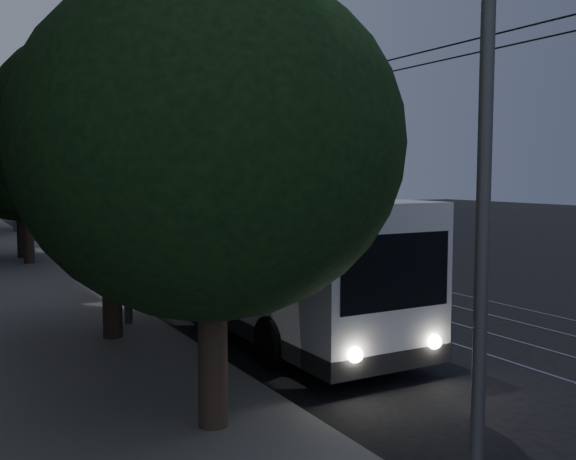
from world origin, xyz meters
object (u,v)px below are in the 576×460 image
Objects in this scene: car_white_d at (27,222)px; streetlamp_near at (140,115)px; trolleybus at (241,253)px; car_white_b at (70,238)px; car_white_a at (120,245)px; streetlamp_far at (47,130)px; car_white_c at (69,229)px; pickup_silver at (142,261)px.

streetlamp_near is (-1.10, -30.78, 4.72)m from car_white_d.
car_white_b is at bearing 93.07° from trolleybus.
car_white_d is (-0.46, 12.52, -0.01)m from car_white_b.
car_white_a is (0.20, 13.24, -1.07)m from trolleybus.
car_white_d is 0.35× the size of streetlamp_far.
car_white_a is 13.83m from streetlamp_near.
car_white_c reaches higher than car_white_b.
car_white_a is 0.42× the size of streetlamp_far.
car_white_d is at bearing 101.68° from car_white_b.
streetlamp_far reaches higher than car_white_c.
car_white_a is 1.18× the size of car_white_d.
streetlamp_far is at bearing -82.95° from car_white_d.
car_white_b is at bearing 96.76° from pickup_silver.
pickup_silver is 1.27× the size of car_white_b.
pickup_silver is 0.54× the size of streetlamp_far.
trolleybus is 4.36m from streetlamp_near.
streetlamp_far is (-1.89, 18.57, 4.27)m from trolleybus.
streetlamp_far is (-0.95, -0.17, 5.45)m from car_white_b.
car_white_b is at bearing -77.08° from car_white_c.
streetlamp_near reaches higher than car_white_c.
pickup_silver is 12.53m from streetlamp_far.
car_white_c is 7.73m from streetlamp_far.
pickup_silver is 1.29× the size of car_white_a.
streetlamp_far is (-2.09, 5.33, 5.35)m from car_white_a.
streetlamp_far is (0.62, 18.09, 0.73)m from streetlamp_near.
pickup_silver is at bearing -78.64° from car_white_d.
streetlamp_near is (-1.57, -18.26, 4.71)m from car_white_b.
car_white_d is at bearing 118.42° from car_white_a.
streetlamp_near is 18.11m from streetlamp_far.
car_white_b is (-0.42, 11.43, -0.13)m from pickup_silver.
pickup_silver reaches higher than car_white_a.
streetlamp_near is 0.87× the size of streetlamp_far.
streetlamp_near reaches higher than car_white_b.
streetlamp_far is at bearing 88.04° from streetlamp_near.
trolleybus is 13.28m from car_white_a.
car_white_d is at bearing 96.75° from pickup_silver.
streetlamp_far is (-1.84, -5.17, 5.44)m from car_white_c.
car_white_c is at bearing 90.30° from trolleybus.
car_white_a reaches higher than car_white_b.
pickup_silver is 5.97m from car_white_a.
car_white_c is at bearing -70.52° from car_white_d.
pickup_silver is at bearing -73.54° from car_white_a.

